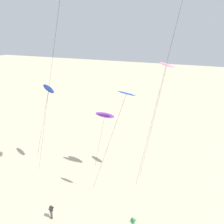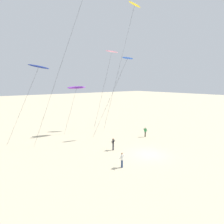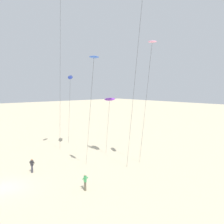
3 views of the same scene
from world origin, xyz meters
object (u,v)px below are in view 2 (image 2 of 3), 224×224
(kite_yellow, at_px, (134,7))
(kite_flyer_furthest, at_px, (113,144))
(kite_navy, at_px, (38,67))
(kite_purple, at_px, (77,88))
(kite_flyer_middle, at_px, (122,160))
(kite_flyer_nearest, at_px, (145,132))
(kite_pink, at_px, (112,52))
(kite_blue, at_px, (127,60))

(kite_yellow, bearing_deg, kite_flyer_furthest, -145.26)
(kite_navy, relative_size, kite_flyer_furthest, 7.14)
(kite_purple, height_order, kite_flyer_middle, kite_purple)
(kite_navy, xyz_separation_m, kite_flyer_nearest, (14.85, -7.52, -10.49))
(kite_pink, distance_m, kite_flyer_middle, 24.06)
(kite_navy, bearing_deg, kite_pink, 6.97)
(kite_purple, xyz_separation_m, kite_flyer_furthest, (-0.62, -11.26, -7.35))
(kite_pink, height_order, kite_flyer_nearest, kite_pink)
(kite_flyer_middle, bearing_deg, kite_blue, 46.03)
(kite_yellow, height_order, kite_pink, kite_yellow)
(kite_navy, height_order, kite_flyer_nearest, kite_navy)
(kite_navy, xyz_separation_m, kite_pink, (14.90, 1.82, 3.58))
(kite_flyer_nearest, height_order, kite_flyer_furthest, same)
(kite_flyer_nearest, relative_size, kite_flyer_middle, 1.00)
(kite_blue, bearing_deg, kite_flyer_furthest, -145.19)
(kite_pink, distance_m, kite_flyer_furthest, 19.80)
(kite_yellow, bearing_deg, kite_purple, 159.50)
(kite_pink, xyz_separation_m, kite_blue, (-2.09, -6.71, -2.14))
(kite_yellow, distance_m, kite_flyer_furthest, 25.52)
(kite_flyer_furthest, bearing_deg, kite_blue, 34.81)
(kite_navy, bearing_deg, kite_blue, -20.91)
(kite_purple, bearing_deg, kite_blue, -50.33)
(kite_flyer_nearest, bearing_deg, kite_pink, 89.68)
(kite_flyer_middle, bearing_deg, kite_purple, 78.45)
(kite_blue, height_order, kite_purple, kite_blue)
(kite_blue, relative_size, kite_purple, 1.55)
(kite_yellow, height_order, kite_navy, kite_yellow)
(kite_blue, height_order, kite_flyer_furthest, kite_blue)
(kite_yellow, xyz_separation_m, kite_navy, (-17.26, 1.82, -11.41))
(kite_navy, bearing_deg, kite_flyer_middle, -75.04)
(kite_navy, relative_size, kite_flyer_nearest, 7.14)
(kite_navy, distance_m, kite_blue, 13.79)
(kite_blue, bearing_deg, kite_flyer_middle, -133.97)
(kite_blue, height_order, kite_flyer_nearest, kite_blue)
(kite_navy, relative_size, kite_purple, 1.39)
(kite_flyer_furthest, bearing_deg, kite_flyer_nearest, 11.94)
(kite_purple, relative_size, kite_flyer_middle, 5.16)
(kite_yellow, relative_size, kite_flyer_middle, 14.13)
(kite_flyer_furthest, bearing_deg, kite_yellow, 34.74)
(kite_flyer_nearest, xyz_separation_m, kite_flyer_middle, (-11.05, -6.71, 0.00))
(kite_navy, bearing_deg, kite_flyer_nearest, -26.85)
(kite_pink, height_order, kite_blue, kite_pink)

